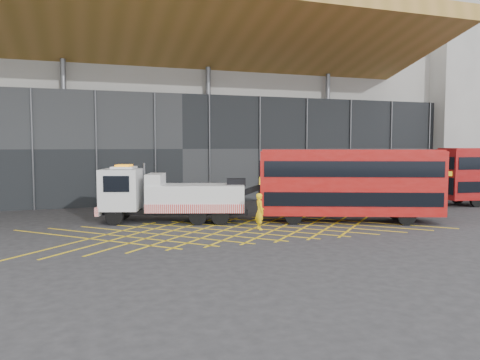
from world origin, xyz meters
name	(u,v)px	position (x,y,z in m)	size (l,w,h in m)	color
ground_plane	(192,232)	(0.00, 0.00, 0.00)	(120.00, 120.00, 0.00)	#252527
road_markings	(239,229)	(2.40, 0.00, 0.01)	(21.56, 7.16, 0.01)	gold
construction_building	(164,90)	(1.92, 18.40, 8.98)	(55.00, 23.97, 18.00)	gray
east_building	(461,89)	(32.00, 16.00, 10.00)	(15.00, 12.00, 20.00)	gray
recovery_truck	(168,195)	(-0.58, 3.38, 1.50)	(9.24, 4.64, 3.26)	black
bus_towed	(349,182)	(8.95, 0.20, 2.24)	(10.02, 5.78, 4.03)	#9E0F0C
worker	(260,211)	(3.42, -0.35, 0.93)	(0.67, 0.44, 1.85)	yellow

